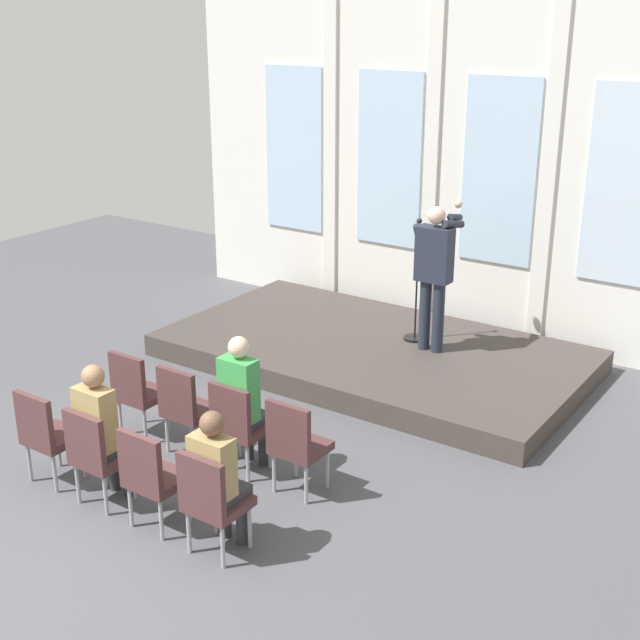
# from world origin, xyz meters

# --- Properties ---
(ground_plane) EXTENTS (17.79, 17.79, 0.00)m
(ground_plane) POSITION_xyz_m (0.00, 0.00, 0.00)
(ground_plane) COLOR #4C4C51
(rear_partition) EXTENTS (8.03, 0.14, 4.34)m
(rear_partition) POSITION_xyz_m (0.04, 6.83, 2.18)
(rear_partition) COLOR silver
(rear_partition) RESTS_ON ground
(stage_platform) EXTENTS (5.10, 2.84, 0.27)m
(stage_platform) POSITION_xyz_m (0.00, 5.12, 0.14)
(stage_platform) COLOR #3F3833
(stage_platform) RESTS_ON ground
(speaker) EXTENTS (0.52, 0.69, 1.77)m
(speaker) POSITION_xyz_m (0.68, 5.33, 1.31)
(speaker) COLOR #232838
(speaker) RESTS_ON stage_platform
(mic_stand) EXTENTS (0.28, 0.28, 1.55)m
(mic_stand) POSITION_xyz_m (0.36, 5.52, 0.61)
(mic_stand) COLOR black
(mic_stand) RESTS_ON stage_platform
(chair_r0_c0) EXTENTS (0.46, 0.44, 0.94)m
(chair_r0_c0) POSITION_xyz_m (-1.00, 2.09, 0.53)
(chair_r0_c0) COLOR #99999E
(chair_r0_c0) RESTS_ON ground
(chair_r0_c1) EXTENTS (0.46, 0.44, 0.94)m
(chair_r0_c1) POSITION_xyz_m (-0.33, 2.09, 0.53)
(chair_r0_c1) COLOR #99999E
(chair_r0_c1) RESTS_ON ground
(chair_r0_c2) EXTENTS (0.46, 0.44, 0.94)m
(chair_r0_c2) POSITION_xyz_m (0.33, 2.09, 0.53)
(chair_r0_c2) COLOR #99999E
(chair_r0_c2) RESTS_ON ground
(audience_r0_c2) EXTENTS (0.36, 0.39, 1.38)m
(audience_r0_c2) POSITION_xyz_m (0.33, 2.16, 0.76)
(audience_r0_c2) COLOR #2D2D33
(audience_r0_c2) RESTS_ON ground
(chair_r0_c3) EXTENTS (0.46, 0.44, 0.94)m
(chair_r0_c3) POSITION_xyz_m (1.00, 2.09, 0.53)
(chair_r0_c3) COLOR #99999E
(chair_r0_c3) RESTS_ON ground
(chair_r1_c0) EXTENTS (0.46, 0.44, 0.94)m
(chair_r1_c0) POSITION_xyz_m (-1.00, 0.94, 0.53)
(chair_r1_c0) COLOR #99999E
(chair_r1_c0) RESTS_ON ground
(chair_r1_c1) EXTENTS (0.46, 0.44, 0.94)m
(chair_r1_c1) POSITION_xyz_m (-0.33, 0.94, 0.53)
(chair_r1_c1) COLOR #99999E
(chair_r1_c1) RESTS_ON ground
(audience_r1_c1) EXTENTS (0.36, 0.39, 1.34)m
(audience_r1_c1) POSITION_xyz_m (-0.33, 1.02, 0.74)
(audience_r1_c1) COLOR #2D2D33
(audience_r1_c1) RESTS_ON ground
(chair_r1_c2) EXTENTS (0.46, 0.44, 0.94)m
(chair_r1_c2) POSITION_xyz_m (0.33, 0.94, 0.53)
(chair_r1_c2) COLOR #99999E
(chair_r1_c2) RESTS_ON ground
(chair_r1_c3) EXTENTS (0.46, 0.44, 0.94)m
(chair_r1_c3) POSITION_xyz_m (1.00, 0.94, 0.53)
(chair_r1_c3) COLOR #99999E
(chair_r1_c3) RESTS_ON ground
(audience_r1_c3) EXTENTS (0.36, 0.39, 1.27)m
(audience_r1_c3) POSITION_xyz_m (1.00, 1.03, 0.71)
(audience_r1_c3) COLOR #2D2D33
(audience_r1_c3) RESTS_ON ground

